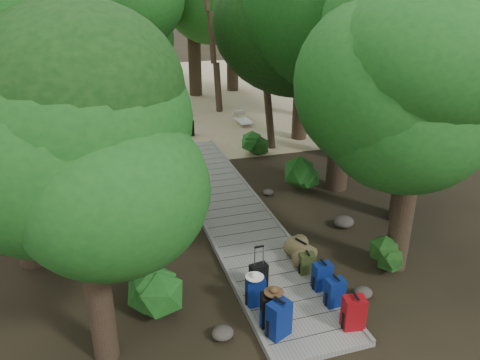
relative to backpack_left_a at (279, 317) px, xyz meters
name	(u,v)px	position (x,y,z in m)	size (l,w,h in m)	color
ground	(241,227)	(0.63, 4.29, -0.52)	(120.00, 120.00, 0.00)	black
sand_beach	(156,96)	(0.63, 20.29, -0.51)	(40.00, 22.00, 0.02)	tan
boardwalk	(230,209)	(0.63, 5.29, -0.46)	(2.00, 12.00, 0.12)	gray
backpack_left_a	(279,317)	(0.00, 0.00, 0.00)	(0.42, 0.30, 0.79)	navy
backpack_left_b	(272,308)	(-0.03, 0.30, -0.02)	(0.41, 0.29, 0.75)	black
backpack_left_c	(256,290)	(-0.11, 0.96, -0.05)	(0.37, 0.27, 0.69)	navy
backpack_right_a	(354,311)	(1.42, -0.23, -0.03)	(0.41, 0.29, 0.73)	maroon
backpack_right_b	(335,291)	(1.40, 0.47, -0.07)	(0.37, 0.26, 0.66)	navy
backpack_right_c	(322,275)	(1.41, 1.05, -0.07)	(0.38, 0.27, 0.66)	navy
backpack_right_d	(307,262)	(1.35, 1.67, -0.14)	(0.34, 0.25, 0.52)	#333E19
duffel_right_khaki	(300,250)	(1.44, 2.22, -0.17)	(0.45, 0.67, 0.45)	brown
suitcase_on_boardwalk	(259,276)	(0.13, 1.45, -0.11)	(0.37, 0.20, 0.58)	black
lone_suitcase_on_sand	(189,128)	(0.93, 12.53, -0.16)	(0.43, 0.24, 0.67)	black
hat_brown	(274,290)	(0.00, 0.28, 0.41)	(0.37, 0.37, 0.11)	#51351E
hat_white	(255,274)	(-0.16, 0.92, 0.36)	(0.37, 0.37, 0.12)	silver
kayak	(118,125)	(-1.88, 14.49, -0.33)	(0.73, 3.34, 0.33)	#BC3C10
sun_lounger	(244,118)	(3.66, 13.41, -0.21)	(0.57, 1.76, 0.57)	silver
tree_right_a	(417,118)	(3.50, 1.44, 3.07)	(4.30, 4.30, 7.17)	black
tree_right_b	(426,50)	(5.05, 3.42, 4.10)	(5.17, 5.17, 9.23)	black
tree_right_c	(349,33)	(4.32, 5.83, 4.26)	(5.52, 5.52, 9.55)	black
tree_right_d	(378,10)	(6.32, 7.61, 4.75)	(5.75, 5.75, 10.54)	black
tree_right_e	(304,27)	(5.26, 10.83, 3.95)	(4.96, 4.96, 8.93)	black
tree_right_f	(326,7)	(7.39, 13.29, 4.50)	(5.62, 5.62, 10.04)	black
tree_left_a	(85,199)	(-3.06, 0.54, 2.60)	(3.74, 3.74, 6.23)	black
tree_left_c	(88,70)	(-2.82, 7.11, 3.41)	(4.51, 4.51, 7.85)	black
tree_back_a	(127,3)	(-0.65, 18.87, 4.53)	(5.84, 5.84, 10.10)	black
tree_back_b	(192,0)	(2.86, 19.86, 4.61)	(5.74, 5.74, 10.25)	black
tree_back_c	(232,4)	(5.24, 20.44, 4.35)	(5.41, 5.41, 9.74)	black
tree_back_d	(31,34)	(-5.24, 18.40, 3.26)	(4.53, 4.53, 7.54)	black
palm_right_a	(275,60)	(3.86, 10.26, 2.86)	(3.96, 3.96, 6.75)	#134516
palm_right_b	(269,32)	(5.56, 15.41, 3.32)	(3.97, 3.97, 7.67)	#134516
palm_right_c	(222,38)	(3.46, 16.25, 3.05)	(4.48, 4.48, 7.13)	#134516
palm_left_a	(42,74)	(-4.27, 10.24, 2.83)	(4.21, 4.21, 6.70)	#134516
rock_left_a	(223,333)	(-0.98, 0.34, -0.40)	(0.42, 0.38, 0.23)	#4C473F
rock_left_b	(153,280)	(-1.99, 2.43, -0.42)	(0.34, 0.30, 0.19)	#4C473F
rock_left_c	(171,221)	(-1.16, 4.94, -0.38)	(0.50, 0.45, 0.28)	#4C473F
rock_left_d	(147,190)	(-1.50, 7.34, -0.44)	(0.27, 0.25, 0.15)	#4C473F
rock_right_a	(363,293)	(2.18, 0.63, -0.41)	(0.40, 0.36, 0.22)	#4C473F
rock_right_b	(344,222)	(3.29, 3.47, -0.37)	(0.55, 0.49, 0.30)	#4C473F
rock_right_c	(268,192)	(2.06, 5.99, -0.42)	(0.33, 0.30, 0.18)	#4C473F
shrub_left_a	(152,291)	(-2.11, 1.51, -0.03)	(1.07, 1.07, 0.97)	#174E17
shrub_left_b	(174,207)	(-1.02, 5.10, -0.06)	(1.02, 1.02, 0.92)	#174E17
shrub_left_c	(125,160)	(-2.01, 9.04, -0.01)	(1.12, 1.12, 1.01)	#174E17
shrub_right_a	(386,255)	(3.19, 1.36, -0.10)	(0.92, 0.92, 0.83)	#174E17
shrub_right_b	(302,173)	(3.18, 6.02, 0.06)	(1.28, 1.28, 1.15)	#174E17
shrub_right_c	(255,145)	(2.84, 9.50, -0.11)	(0.90, 0.90, 0.81)	#174E17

